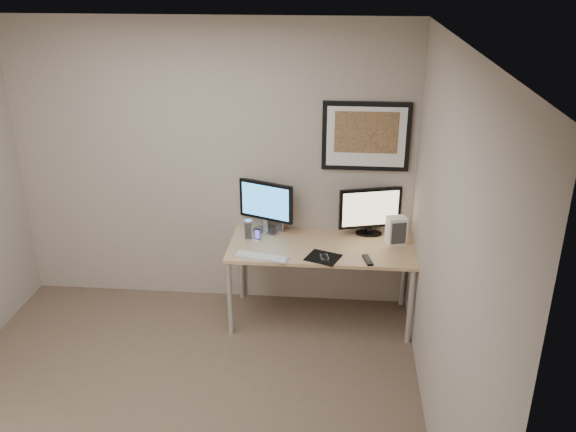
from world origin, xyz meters
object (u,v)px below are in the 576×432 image
at_px(speaker_right, 280,221).
at_px(phone_dock, 258,235).
at_px(monitor_large, 266,205).
at_px(fan_unit, 396,231).
at_px(keyboard, 261,257).
at_px(monitor_tv, 370,210).
at_px(desk, 321,253).
at_px(framed_art, 366,136).
at_px(speaker_left, 248,229).

xyz_separation_m(speaker_right, phone_dock, (-0.17, -0.23, -0.04)).
bearing_deg(monitor_large, fan_unit, 14.20).
distance_m(phone_dock, keyboard, 0.33).
distance_m(speaker_right, fan_unit, 1.04).
relative_size(monitor_tv, speaker_right, 2.83).
xyz_separation_m(desk, phone_dock, (-0.56, 0.05, 0.12)).
bearing_deg(fan_unit, framed_art, 125.51).
bearing_deg(desk, keyboard, -151.61).
height_order(monitor_large, speaker_right, monitor_large).
bearing_deg(speaker_left, keyboard, -68.02).
relative_size(monitor_tv, speaker_left, 3.13).
height_order(speaker_right, fan_unit, fan_unit).
bearing_deg(monitor_tv, desk, -161.95).
distance_m(speaker_right, keyboard, 0.56).
distance_m(phone_dock, fan_unit, 1.21).
relative_size(monitor_tv, keyboard, 1.22).
height_order(framed_art, fan_unit, framed_art).
distance_m(speaker_left, fan_unit, 1.29).
relative_size(monitor_tv, fan_unit, 2.22).
height_order(desk, monitor_tv, monitor_tv).
xyz_separation_m(framed_art, fan_unit, (0.29, -0.23, -0.77)).
distance_m(monitor_tv, speaker_right, 0.82).
bearing_deg(speaker_left, fan_unit, -1.86).
xyz_separation_m(monitor_large, fan_unit, (1.15, -0.15, -0.14)).
distance_m(framed_art, speaker_left, 1.30).
bearing_deg(keyboard, monitor_large, 105.23).
distance_m(monitor_large, speaker_left, 0.28).
relative_size(framed_art, keyboard, 1.66).
relative_size(keyboard, fan_unit, 1.82).
bearing_deg(speaker_left, monitor_tv, 7.29).
bearing_deg(monitor_large, keyboard, -66.01).
relative_size(desk, phone_dock, 13.70).
xyz_separation_m(monitor_tv, speaker_right, (-0.80, 0.01, -0.14)).
bearing_deg(phone_dock, monitor_tv, 30.61).
bearing_deg(speaker_right, keyboard, -89.67).
distance_m(monitor_large, monitor_tv, 0.92).
height_order(monitor_large, keyboard, monitor_large).
bearing_deg(monitor_large, framed_art, 26.79).
bearing_deg(fan_unit, desk, 172.76).
relative_size(framed_art, monitor_tv, 1.36).
bearing_deg(framed_art, fan_unit, -38.02).
relative_size(monitor_large, phone_dock, 4.26).
bearing_deg(speaker_right, monitor_tv, 10.26).
height_order(desk, monitor_large, monitor_large).
relative_size(speaker_left, keyboard, 0.39).
height_order(speaker_left, keyboard, speaker_left).
distance_m(desk, fan_unit, 0.68).
height_order(speaker_right, phone_dock, speaker_right).
bearing_deg(fan_unit, phone_dock, 165.90).
distance_m(monitor_tv, phone_dock, 1.02).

